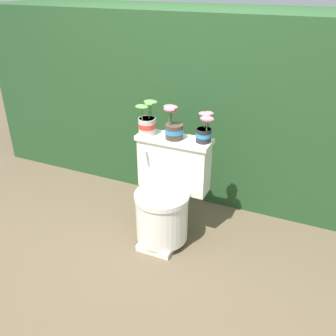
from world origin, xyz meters
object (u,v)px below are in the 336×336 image
(potted_plant_midleft, at_px, (173,127))
(potted_plant_middle, at_px, (204,130))
(toilet, at_px, (167,196))
(potted_plant_left, at_px, (147,122))

(potted_plant_midleft, relative_size, potted_plant_middle, 1.16)
(toilet, relative_size, potted_plant_left, 3.21)
(potted_plant_middle, bearing_deg, potted_plant_left, -176.32)
(potted_plant_left, bearing_deg, potted_plant_midleft, -1.43)
(toilet, height_order, potted_plant_left, potted_plant_left)
(toilet, height_order, potted_plant_midleft, potted_plant_midleft)
(potted_plant_left, relative_size, potted_plant_midleft, 0.98)
(toilet, xyz_separation_m, potted_plant_middle, (0.21, 0.14, 0.48))
(toilet, relative_size, potted_plant_midleft, 3.15)
(potted_plant_left, distance_m, potted_plant_middle, 0.40)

